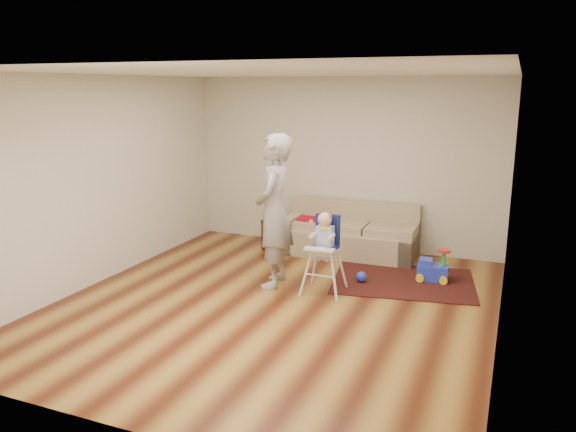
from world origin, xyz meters
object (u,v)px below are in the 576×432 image
at_px(side_table, 281,233).
at_px(ride_on_toy, 433,264).
at_px(toy_ball, 361,277).
at_px(sofa, 349,230).
at_px(high_chair, 324,254).
at_px(adult, 274,211).

relative_size(side_table, ride_on_toy, 1.13).
xyz_separation_m(ride_on_toy, toy_ball, (-0.86, -0.44, -0.15)).
distance_m(sofa, side_table, 1.11).
distance_m(toy_ball, high_chair, 0.74).
distance_m(side_table, adult, 1.87).
bearing_deg(side_table, ride_on_toy, -15.13).
bearing_deg(toy_ball, adult, -154.57).
relative_size(sofa, ride_on_toy, 4.73).
bearing_deg(adult, side_table, -170.40).
bearing_deg(high_chair, adult, 177.60).
xyz_separation_m(sofa, toy_ball, (0.53, -1.19, -0.31)).
xyz_separation_m(sofa, high_chair, (0.17, -1.69, 0.11)).
relative_size(sofa, side_table, 4.19).
distance_m(side_table, ride_on_toy, 2.58).
bearing_deg(sofa, high_chair, -84.98).
relative_size(sofa, adult, 1.04).
height_order(side_table, toy_ball, side_table).
bearing_deg(high_chair, side_table, 126.62).
distance_m(sofa, toy_ball, 1.33).
bearing_deg(adult, sofa, 152.56).
bearing_deg(side_table, high_chair, -51.78).
bearing_deg(adult, high_chair, 78.82).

